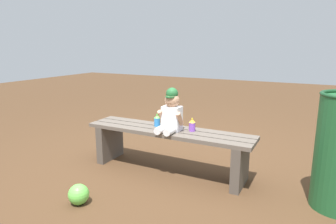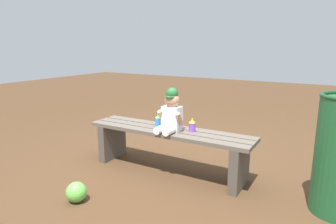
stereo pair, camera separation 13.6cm
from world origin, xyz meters
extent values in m
plane|color=#4C331E|center=(0.00, 0.00, 0.00)|extent=(16.00, 16.00, 0.00)
cube|color=#60564C|center=(0.00, -0.13, 0.41)|extent=(1.65, 0.11, 0.04)
cube|color=#60564C|center=(0.00, 0.00, 0.41)|extent=(1.65, 0.11, 0.04)
cube|color=#60564C|center=(0.00, 0.13, 0.41)|extent=(1.65, 0.11, 0.04)
cube|color=#524941|center=(-0.70, 0.00, 0.19)|extent=(0.08, 0.36, 0.39)
cube|color=#524941|center=(0.70, 0.00, 0.19)|extent=(0.08, 0.36, 0.39)
cube|color=white|center=(0.05, -0.02, 0.54)|extent=(0.17, 0.12, 0.23)
sphere|color=tan|center=(0.05, -0.02, 0.71)|extent=(0.14, 0.14, 0.14)
cylinder|color=#266633|center=(0.05, -0.06, 0.75)|extent=(0.09, 0.09, 0.01)
sphere|color=#266633|center=(0.05, -0.02, 0.77)|extent=(0.11, 0.11, 0.11)
cylinder|color=white|center=(0.00, -0.14, 0.46)|extent=(0.07, 0.16, 0.07)
cylinder|color=white|center=(0.09, -0.14, 0.46)|extent=(0.07, 0.16, 0.07)
cylinder|color=tan|center=(-0.04, -0.05, 0.55)|extent=(0.04, 0.12, 0.14)
cylinder|color=tan|center=(0.14, -0.05, 0.55)|extent=(0.04, 0.12, 0.14)
cylinder|color=#338CE5|center=(-0.14, 0.05, 0.47)|extent=(0.06, 0.06, 0.09)
cone|color=#66CC4C|center=(-0.14, 0.05, 0.52)|extent=(0.06, 0.06, 0.03)
cylinder|color=#66CC4C|center=(-0.14, 0.05, 0.54)|extent=(0.01, 0.01, 0.02)
cylinder|color=#8C4CCC|center=(0.23, 0.05, 0.47)|extent=(0.06, 0.06, 0.09)
cone|color=yellow|center=(0.23, 0.05, 0.52)|extent=(0.06, 0.06, 0.03)
cylinder|color=yellow|center=(0.23, 0.05, 0.54)|extent=(0.01, 0.01, 0.02)
sphere|color=#66CC4C|center=(-0.33, -0.87, 0.08)|extent=(0.16, 0.16, 0.16)
camera|label=1|loc=(1.25, -2.42, 1.21)|focal=31.77mm
camera|label=2|loc=(1.37, -2.36, 1.21)|focal=31.77mm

